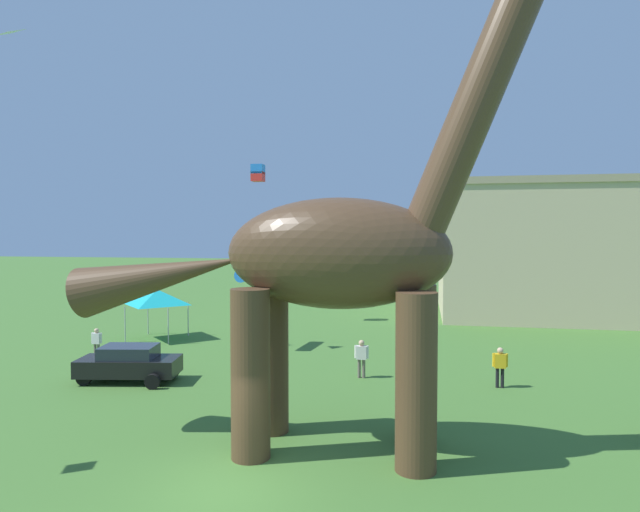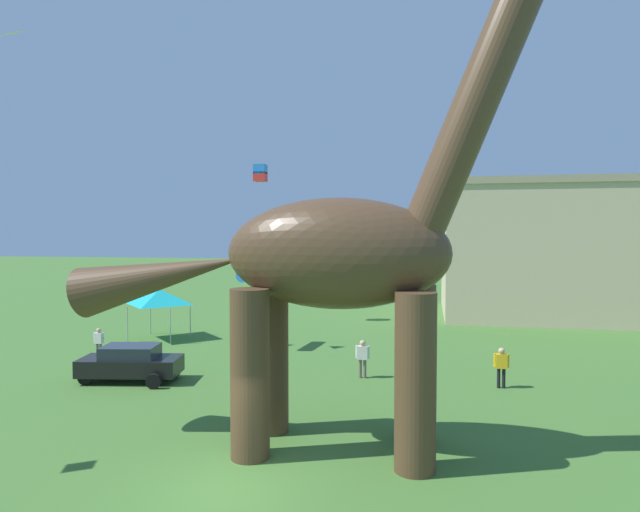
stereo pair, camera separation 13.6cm
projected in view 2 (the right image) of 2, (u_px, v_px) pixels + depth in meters
ground_plane at (225, 491)px, 13.58m from camera, size 240.00×240.00×0.00m
dinosaur_sculpture at (334, 253)px, 16.00m from camera, size 15.30×3.24×15.99m
parked_sedan_left at (131, 363)px, 23.65m from camera, size 4.44×2.46×1.55m
person_vendor_side at (99, 340)px, 27.97m from camera, size 0.58×0.26×1.55m
person_near_flyer at (501, 364)px, 22.59m from camera, size 0.62×0.28×1.67m
person_photographer at (363, 355)px, 24.18m from camera, size 0.63×0.28×1.67m
festival_canopy_tent at (160, 297)px, 33.08m from camera, size 3.15×3.15×3.00m
kite_far_right at (260, 173)px, 38.58m from camera, size 0.83×0.83×1.18m
kite_mid_center at (257, 274)px, 30.19m from camera, size 2.29×2.60×0.74m
kite_drifting at (12, 33)px, 28.27m from camera, size 1.62×1.34×0.45m
background_building_block at (551, 249)px, 42.38m from camera, size 16.53×12.66×10.22m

